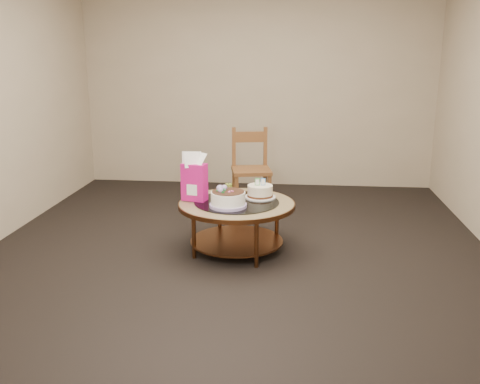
# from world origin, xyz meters

# --- Properties ---
(ground) EXTENTS (5.00, 5.00, 0.00)m
(ground) POSITION_xyz_m (0.00, 0.00, 0.00)
(ground) COLOR black
(ground) RESTS_ON ground
(room_walls) EXTENTS (4.52, 5.02, 2.61)m
(room_walls) POSITION_xyz_m (0.00, 0.00, 1.54)
(room_walls) COLOR tan
(room_walls) RESTS_ON ground
(coffee_table) EXTENTS (1.02, 1.02, 0.46)m
(coffee_table) POSITION_xyz_m (0.00, -0.00, 0.38)
(coffee_table) COLOR #563018
(coffee_table) RESTS_ON ground
(decorated_cake) EXTENTS (0.32, 0.32, 0.18)m
(decorated_cake) POSITION_xyz_m (-0.06, -0.16, 0.52)
(decorated_cake) COLOR #A790CB
(decorated_cake) RESTS_ON coffee_table
(cream_cake) EXTENTS (0.28, 0.28, 0.18)m
(cream_cake) POSITION_xyz_m (0.19, 0.16, 0.51)
(cream_cake) COLOR white
(cream_cake) RESTS_ON coffee_table
(gift_bag) EXTENTS (0.23, 0.19, 0.42)m
(gift_bag) POSITION_xyz_m (-0.37, 0.02, 0.67)
(gift_bag) COLOR #D81489
(gift_bag) RESTS_ON coffee_table
(pillar_candle) EXTENTS (0.13, 0.13, 0.09)m
(pillar_candle) POSITION_xyz_m (-0.11, 0.29, 0.49)
(pillar_candle) COLOR #CEC155
(pillar_candle) RESTS_ON coffee_table
(dining_chair) EXTENTS (0.49, 0.49, 0.90)m
(dining_chair) POSITION_xyz_m (0.01, 1.34, 0.46)
(dining_chair) COLOR brown
(dining_chair) RESTS_ON ground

